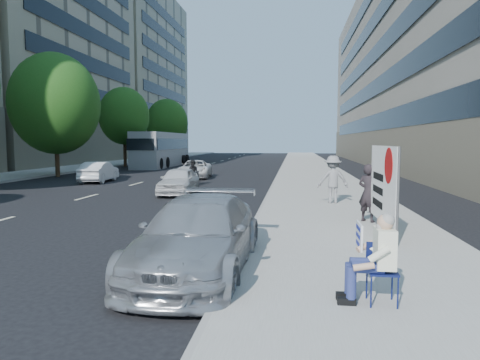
# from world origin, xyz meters

# --- Properties ---
(ground) EXTENTS (160.00, 160.00, 0.00)m
(ground) POSITION_xyz_m (0.00, 0.00, 0.00)
(ground) COLOR black
(ground) RESTS_ON ground
(near_sidewalk) EXTENTS (5.00, 120.00, 0.15)m
(near_sidewalk) POSITION_xyz_m (4.00, 20.00, 0.07)
(near_sidewalk) COLOR gray
(near_sidewalk) RESTS_ON ground
(far_sidewalk) EXTENTS (4.50, 120.00, 0.15)m
(far_sidewalk) POSITION_xyz_m (-16.75, 20.00, 0.07)
(far_sidewalk) COLOR gray
(far_sidewalk) RESTS_ON ground
(far_bldg_north) EXTENTS (22.00, 28.00, 28.00)m
(far_bldg_north) POSITION_xyz_m (-30.00, 62.00, 14.00)
(far_bldg_north) COLOR tan
(far_bldg_north) RESTS_ON ground
(near_building) EXTENTS (14.00, 70.00, 20.00)m
(near_building) POSITION_xyz_m (17.00, 32.00, 10.00)
(near_building) COLOR gray
(near_building) RESTS_ON ground
(tree_far_c) EXTENTS (6.00, 6.00, 8.47)m
(tree_far_c) POSITION_xyz_m (-13.70, 18.00, 5.02)
(tree_far_c) COLOR #382616
(tree_far_c) RESTS_ON ground
(tree_far_d) EXTENTS (4.80, 4.80, 7.65)m
(tree_far_d) POSITION_xyz_m (-13.70, 30.00, 4.89)
(tree_far_d) COLOR #382616
(tree_far_d) RESTS_ON ground
(tree_far_e) EXTENTS (5.40, 5.40, 7.89)m
(tree_far_e) POSITION_xyz_m (-13.70, 44.00, 4.78)
(tree_far_e) COLOR #382616
(tree_far_e) RESTS_ON ground
(seated_protester) EXTENTS (0.83, 1.11, 1.31)m
(seated_protester) POSITION_xyz_m (3.73, -3.60, 0.87)
(seated_protester) COLOR navy
(seated_protester) RESTS_ON near_sidewalk
(jogger) EXTENTS (1.21, 0.78, 1.78)m
(jogger) POSITION_xyz_m (4.03, 6.51, 1.04)
(jogger) COLOR gray
(jogger) RESTS_ON near_sidewalk
(pedestrian_woman) EXTENTS (0.73, 0.69, 1.67)m
(pedestrian_woman) POSITION_xyz_m (4.70, 2.79, 0.99)
(pedestrian_woman) COLOR black
(pedestrian_woman) RESTS_ON near_sidewalk
(protest_banner) EXTENTS (0.08, 3.06, 2.20)m
(protest_banner) POSITION_xyz_m (4.78, 1.17, 1.40)
(protest_banner) COLOR #4C4C4C
(protest_banner) RESTS_ON near_sidewalk
(parked_sedan) EXTENTS (2.04, 4.84, 1.39)m
(parked_sedan) POSITION_xyz_m (0.80, -2.00, 0.70)
(parked_sedan) COLOR #A2A5A9
(parked_sedan) RESTS_ON ground
(white_sedan_near) EXTENTS (1.65, 3.76, 1.26)m
(white_sedan_near) POSITION_xyz_m (-2.74, 9.54, 0.63)
(white_sedan_near) COLOR silver
(white_sedan_near) RESTS_ON ground
(white_sedan_mid) EXTENTS (1.69, 3.86, 1.23)m
(white_sedan_mid) POSITION_xyz_m (-9.14, 14.76, 0.62)
(white_sedan_mid) COLOR white
(white_sedan_mid) RESTS_ON ground
(white_sedan_far) EXTENTS (2.43, 4.48, 1.19)m
(white_sedan_far) POSITION_xyz_m (-4.03, 18.35, 0.60)
(white_sedan_far) COLOR white
(white_sedan_far) RESTS_ON ground
(motorcycle) EXTENTS (0.70, 2.04, 1.42)m
(motorcycle) POSITION_xyz_m (-3.00, 13.62, 0.64)
(motorcycle) COLOR black
(motorcycle) RESTS_ON ground
(bus) EXTENTS (2.85, 12.10, 3.30)m
(bus) POSITION_xyz_m (-10.38, 31.26, 1.64)
(bus) COLOR gray
(bus) RESTS_ON ground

